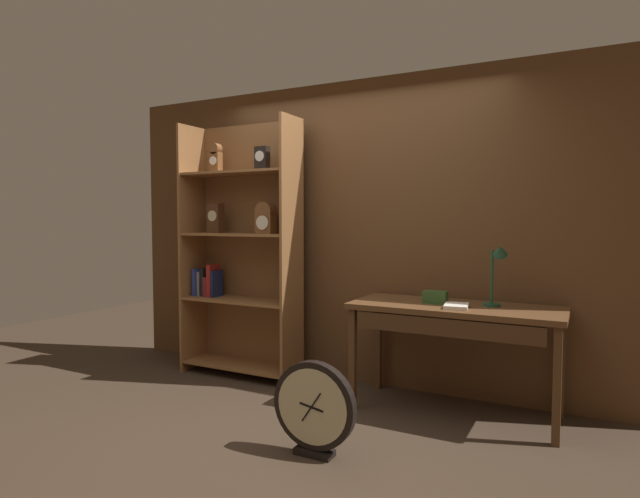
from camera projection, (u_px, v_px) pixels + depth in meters
ground_plane at (276, 437)px, 3.37m from camera, size 10.00×10.00×0.00m
back_wood_panel at (358, 233)px, 4.48m from camera, size 4.80×0.05×2.60m
bookshelf at (241, 251)px, 4.71m from camera, size 1.12×0.38×2.28m
workbench at (454, 318)px, 3.74m from camera, size 1.49×0.62×0.80m
desk_lamp at (497, 267)px, 3.65m from camera, size 0.18×0.18×0.47m
toolbox_small at (435, 297)px, 3.83m from camera, size 0.17×0.09×0.09m
open_repair_manual at (456, 306)px, 3.64m from camera, size 0.19×0.24×0.02m
round_clock_large at (314, 408)px, 3.10m from camera, size 0.53×0.11×0.57m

